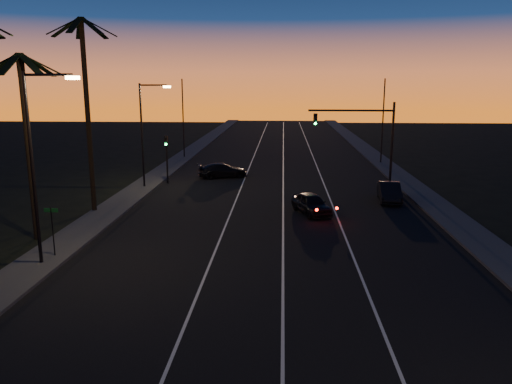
# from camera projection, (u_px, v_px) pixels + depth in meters

# --- Properties ---
(road) EXTENTS (20.00, 170.00, 0.01)m
(road) POSITION_uv_depth(u_px,v_px,m) (276.00, 214.00, 32.95)
(road) COLOR black
(road) RESTS_ON ground
(sidewalk_left) EXTENTS (2.40, 170.00, 0.16)m
(sidewalk_left) POSITION_uv_depth(u_px,v_px,m) (109.00, 211.00, 33.52)
(sidewalk_left) COLOR #3A3A38
(sidewalk_left) RESTS_ON ground
(sidewalk_right) EXTENTS (2.40, 170.00, 0.16)m
(sidewalk_right) POSITION_uv_depth(u_px,v_px,m) (448.00, 216.00, 32.34)
(sidewalk_right) COLOR #3A3A38
(sidewalk_right) RESTS_ON ground
(lane_stripe_left) EXTENTS (0.12, 160.00, 0.01)m
(lane_stripe_left) POSITION_uv_depth(u_px,v_px,m) (230.00, 214.00, 33.10)
(lane_stripe_left) COLOR silver
(lane_stripe_left) RESTS_ON road
(lane_stripe_mid) EXTENTS (0.12, 160.00, 0.01)m
(lane_stripe_mid) POSITION_uv_depth(u_px,v_px,m) (283.00, 214.00, 32.92)
(lane_stripe_mid) COLOR silver
(lane_stripe_mid) RESTS_ON road
(lane_stripe_right) EXTENTS (0.12, 160.00, 0.01)m
(lane_stripe_right) POSITION_uv_depth(u_px,v_px,m) (336.00, 215.00, 32.73)
(lane_stripe_right) COLOR silver
(lane_stripe_right) RESTS_ON road
(palm_mid) EXTENTS (4.25, 4.16, 10.03)m
(palm_mid) POSITION_uv_depth(u_px,v_px,m) (26.00, 126.00, 26.46)
(palm_mid) COLOR black
(palm_mid) RESTS_ON ground
(palm_far) EXTENTS (4.25, 4.16, 12.53)m
(palm_far) POSITION_uv_depth(u_px,v_px,m) (86.00, 97.00, 31.97)
(palm_far) COLOR black
(palm_far) RESTS_ON ground
(streetlight_left_near) EXTENTS (2.55, 0.26, 9.00)m
(streetlight_left_near) POSITION_uv_depth(u_px,v_px,m) (37.00, 155.00, 22.62)
(streetlight_left_near) COLOR black
(streetlight_left_near) RESTS_ON ground
(streetlight_left_far) EXTENTS (2.55, 0.26, 8.50)m
(streetlight_left_far) POSITION_uv_depth(u_px,v_px,m) (145.00, 127.00, 40.24)
(streetlight_left_far) COLOR black
(streetlight_left_far) RESTS_ON ground
(street_sign) EXTENTS (0.70, 0.06, 2.60)m
(street_sign) POSITION_uv_depth(u_px,v_px,m) (52.00, 226.00, 24.38)
(street_sign) COLOR black
(street_sign) RESTS_ON ground
(signal_mast) EXTENTS (7.10, 0.41, 7.00)m
(signal_mast) POSITION_uv_depth(u_px,v_px,m) (364.00, 129.00, 41.30)
(signal_mast) COLOR black
(signal_mast) RESTS_ON ground
(signal_post) EXTENTS (0.28, 0.37, 4.20)m
(signal_post) POSITION_uv_depth(u_px,v_px,m) (167.00, 150.00, 42.57)
(signal_post) COLOR black
(signal_post) RESTS_ON ground
(far_pole_left) EXTENTS (0.14, 0.14, 9.00)m
(far_pole_left) POSITION_uv_depth(u_px,v_px,m) (183.00, 119.00, 56.96)
(far_pole_left) COLOR black
(far_pole_left) RESTS_ON ground
(far_pole_right) EXTENTS (0.14, 0.14, 9.00)m
(far_pole_right) POSITION_uv_depth(u_px,v_px,m) (383.00, 122.00, 52.87)
(far_pole_right) COLOR black
(far_pole_right) RESTS_ON ground
(lead_car) EXTENTS (3.00, 4.71, 1.36)m
(lead_car) POSITION_uv_depth(u_px,v_px,m) (311.00, 204.00, 32.99)
(lead_car) COLOR black
(lead_car) RESTS_ON road
(right_car) EXTENTS (1.85, 4.33, 1.39)m
(right_car) POSITION_uv_depth(u_px,v_px,m) (389.00, 192.00, 36.49)
(right_car) COLOR black
(right_car) RESTS_ON road
(cross_car) EXTENTS (4.90, 3.24, 1.32)m
(cross_car) POSITION_uv_depth(u_px,v_px,m) (223.00, 170.00, 45.78)
(cross_car) COLOR black
(cross_car) RESTS_ON road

